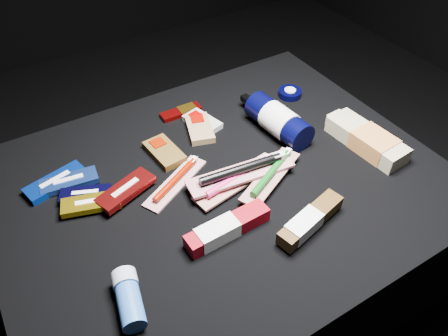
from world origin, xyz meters
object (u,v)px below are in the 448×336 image
lotion_bottle (278,121)px  bodywash_bottle (368,140)px  deodorant_stick (129,298)px  toothpaste_carton_red (224,229)px

lotion_bottle → bodywash_bottle: (0.15, -0.16, -0.02)m
deodorant_stick → toothpaste_carton_red: (0.22, 0.05, -0.00)m
toothpaste_carton_red → bodywash_bottle: bearing=4.6°
lotion_bottle → deodorant_stick: lotion_bottle is taller
deodorant_stick → toothpaste_carton_red: deodorant_stick is taller
lotion_bottle → bodywash_bottle: lotion_bottle is taller
bodywash_bottle → deodorant_stick: size_ratio=1.93×
toothpaste_carton_red → lotion_bottle: bearing=34.4°
deodorant_stick → toothpaste_carton_red: size_ratio=0.62×
lotion_bottle → deodorant_stick: 0.57m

